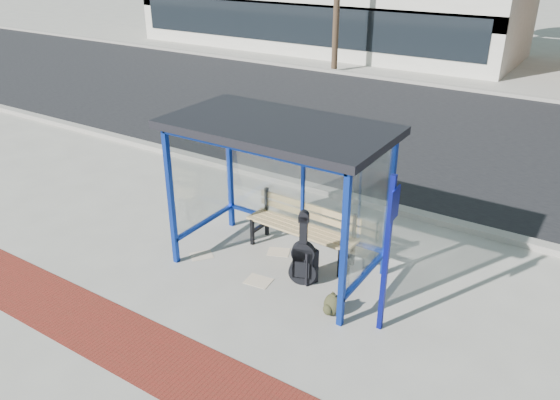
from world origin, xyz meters
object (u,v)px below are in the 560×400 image
Objects in this scene: guitar_bag at (303,259)px; suitcase at (306,264)px; bench at (303,225)px; backpack at (332,305)px.

guitar_bag reaches higher than suitcase.
suitcase is at bearing -54.07° from bench.
guitar_bag is 1.88× the size of suitcase.
guitar_bag is (0.46, -0.79, -0.09)m from bench.
bench is 6.16× the size of backpack.
suitcase reaches higher than backpack.
bench reaches higher than suitcase.
suitcase is (-0.01, 0.11, -0.14)m from guitar_bag.
guitar_bag is at bearing 162.36° from backpack.
suitcase is at bearing 75.49° from guitar_bag.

